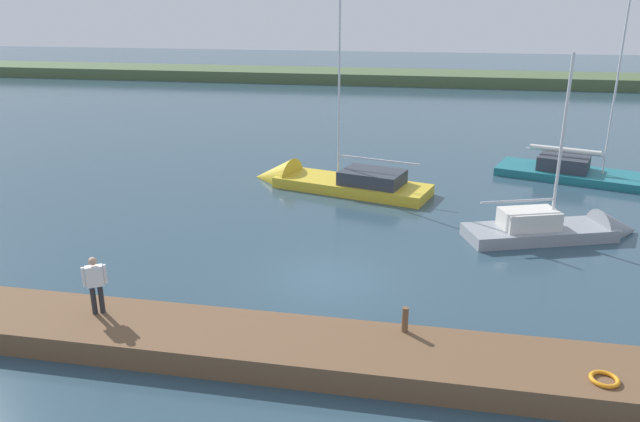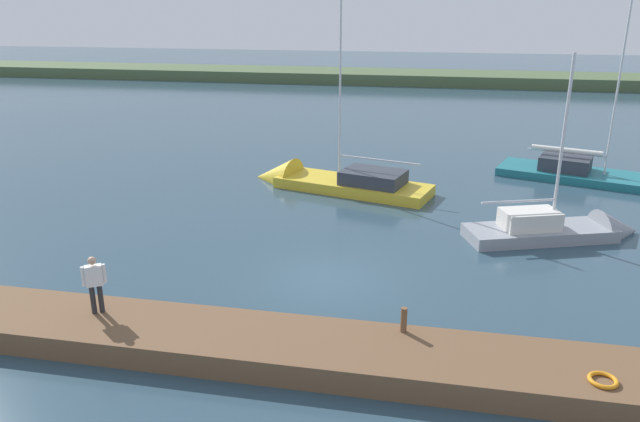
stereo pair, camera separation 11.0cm
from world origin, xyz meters
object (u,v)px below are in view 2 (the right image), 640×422
Objects in this scene: mooring_post_near at (404,320)px; sailboat_mid_channel at (634,184)px; life_ring_buoy at (603,380)px; sailboat_near_dock at (324,185)px; sailboat_outer_mooring at (567,232)px; person_on_dock at (94,281)px.

sailboat_mid_channel reaches higher than mooring_post_near.
life_ring_buoy is 0.06× the size of sailboat_mid_channel.
sailboat_outer_mooring is at bearing 170.96° from sailboat_near_dock.
sailboat_mid_channel is at bearing -76.93° from person_on_dock.
life_ring_buoy is 0.08× the size of sailboat_outer_mooring.
sailboat_near_dock reaches higher than person_on_dock.
sailboat_mid_channel is at bearing 40.40° from sailboat_outer_mooring.
sailboat_outer_mooring is (-1.26, -10.97, -0.49)m from life_ring_buoy.
sailboat_near_dock is 11.70m from sailboat_outer_mooring.
person_on_dock is (8.30, 0.59, 0.61)m from mooring_post_near.
mooring_post_near is at bearing -16.63° from life_ring_buoy.
mooring_post_near is at bearing -102.44° from sailboat_mid_channel.
sailboat_mid_channel reaches higher than sailboat_near_dock.
mooring_post_near is 0.06× the size of sailboat_near_dock.
mooring_post_near is 1.03× the size of life_ring_buoy.
sailboat_mid_channel reaches higher than sailboat_outer_mooring.
person_on_dock is (3.47, 15.09, 1.48)m from sailboat_near_dock.
life_ring_buoy is 0.06× the size of sailboat_near_dock.
sailboat_near_dock is at bearing 135.61° from sailboat_outer_mooring.
life_ring_buoy is at bearing 136.24° from sailboat_near_dock.
person_on_dock is at bearing -117.64° from sailboat_mid_channel.
life_ring_buoy is 12.90m from person_on_dock.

